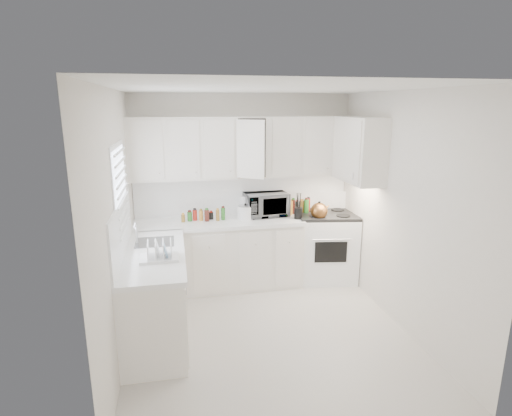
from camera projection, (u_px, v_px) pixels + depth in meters
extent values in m
plane|color=beige|center=(268.00, 333.00, 4.52)|extent=(3.20, 3.20, 0.00)
plane|color=white|center=(270.00, 88.00, 3.89)|extent=(3.20, 3.20, 0.00)
plane|color=silver|center=(243.00, 189.00, 5.73)|extent=(3.00, 0.00, 3.00)
plane|color=silver|center=(325.00, 284.00, 2.68)|extent=(3.00, 0.00, 3.00)
plane|color=silver|center=(117.00, 228.00, 3.92)|extent=(0.00, 3.20, 3.20)
plane|color=silver|center=(402.00, 212.00, 4.49)|extent=(0.00, 3.20, 3.20)
cube|color=white|center=(219.00, 222.00, 5.45)|extent=(2.24, 0.64, 0.05)
cube|color=white|center=(154.00, 255.00, 4.26)|extent=(0.64, 1.62, 0.05)
cube|color=white|center=(244.00, 195.00, 5.74)|extent=(2.98, 0.02, 0.55)
cube|color=white|center=(121.00, 229.00, 4.13)|extent=(0.02, 1.60, 0.55)
imported|color=gray|center=(266.00, 202.00, 5.66)|extent=(0.61, 0.38, 0.39)
cylinder|color=white|center=(245.00, 206.00, 5.68)|extent=(0.12, 0.12, 0.27)
cylinder|color=olive|center=(183.00, 215.00, 5.46)|extent=(0.06, 0.06, 0.13)
cylinder|color=#2C7326|center=(189.00, 217.00, 5.39)|extent=(0.06, 0.06, 0.13)
cylinder|color=#B12317|center=(194.00, 215.00, 5.49)|extent=(0.06, 0.06, 0.13)
cylinder|color=gold|center=(201.00, 216.00, 5.42)|extent=(0.06, 0.06, 0.13)
cylinder|color=#521F17|center=(206.00, 214.00, 5.52)|extent=(0.06, 0.06, 0.13)
cylinder|color=black|center=(212.00, 216.00, 5.45)|extent=(0.06, 0.06, 0.13)
cylinder|color=olive|center=(217.00, 214.00, 5.55)|extent=(0.06, 0.06, 0.13)
cylinder|color=#2C7326|center=(223.00, 215.00, 5.48)|extent=(0.06, 0.06, 0.13)
cylinder|color=#B12317|center=(286.00, 207.00, 5.77)|extent=(0.06, 0.06, 0.19)
cylinder|color=gold|center=(291.00, 208.00, 5.72)|extent=(0.06, 0.06, 0.19)
cylinder|color=#521F17|center=(293.00, 207.00, 5.79)|extent=(0.06, 0.06, 0.19)
cylinder|color=black|center=(298.00, 208.00, 5.74)|extent=(0.06, 0.06, 0.19)
cylinder|color=olive|center=(301.00, 207.00, 5.81)|extent=(0.06, 0.06, 0.19)
cylinder|color=#2C7326|center=(306.00, 207.00, 5.76)|extent=(0.06, 0.06, 0.19)
cylinder|color=#B12317|center=(308.00, 206.00, 5.83)|extent=(0.06, 0.06, 0.19)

